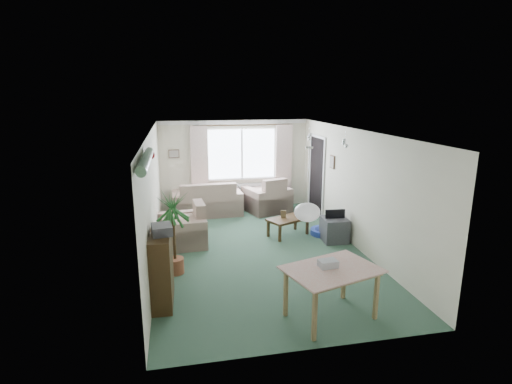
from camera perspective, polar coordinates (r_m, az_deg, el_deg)
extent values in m
plane|color=#2F4F3C|center=(8.13, 0.42, -8.40)|extent=(6.50, 6.50, 0.00)
cube|color=white|center=(10.85, -2.05, 5.49)|extent=(1.80, 0.03, 1.30)
cube|color=black|center=(10.68, -2.01, 9.52)|extent=(2.60, 0.03, 0.03)
cube|color=beige|center=(10.66, -8.07, 3.96)|extent=(0.45, 0.08, 2.00)
cube|color=beige|center=(11.03, 3.97, 4.40)|extent=(0.45, 0.08, 2.00)
cube|color=white|center=(11.02, -1.97, -0.20)|extent=(1.20, 0.10, 0.55)
cube|color=black|center=(10.40, 8.68, 2.18)|extent=(0.03, 0.95, 2.00)
sphere|color=white|center=(5.59, 7.34, -2.89)|extent=(0.36, 0.36, 0.36)
cylinder|color=#196626|center=(5.13, -15.47, 4.40)|extent=(1.60, 1.60, 0.12)
sphere|color=silver|center=(8.78, 7.64, 8.13)|extent=(0.20, 0.20, 0.20)
sphere|color=silver|center=(7.78, 12.63, 7.19)|extent=(0.20, 0.20, 0.20)
cube|color=brown|center=(10.70, -11.65, 5.37)|extent=(0.28, 0.03, 0.22)
cube|color=brown|center=(9.38, 10.85, 4.24)|extent=(0.03, 0.24, 0.30)
cube|color=#B8AE8B|center=(10.47, -7.01, -0.82)|extent=(1.80, 0.99, 0.88)
cube|color=beige|center=(10.67, 1.56, -0.27)|extent=(1.30, 1.27, 0.94)
cube|color=beige|center=(8.46, -10.56, -4.53)|extent=(1.01, 1.06, 0.89)
cube|color=black|center=(8.94, 4.58, -4.96)|extent=(1.03, 0.83, 0.40)
cube|color=brown|center=(8.87, 3.93, -3.16)|extent=(0.12, 0.04, 0.16)
cube|color=black|center=(6.22, -13.32, -10.55)|extent=(0.32, 0.90, 1.10)
cube|color=#403F45|center=(5.96, -13.31, -5.25)|extent=(0.32, 0.38, 0.14)
cylinder|color=#205E2A|center=(7.05, -11.65, -5.79)|extent=(0.71, 0.71, 1.48)
cube|color=#A28558|center=(5.84, 10.62, -14.11)|extent=(1.33, 1.08, 0.72)
cube|color=#AFB1B9|center=(5.70, 10.24, -10.12)|extent=(0.27, 0.20, 0.12)
cube|color=#3B3C41|center=(8.73, 11.12, -5.28)|extent=(0.54, 0.59, 0.51)
cylinder|color=navy|center=(9.15, 9.66, -5.60)|extent=(0.72, 0.72, 0.12)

